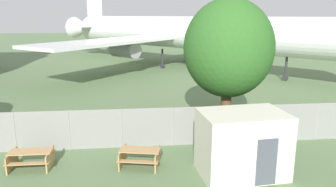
{
  "coord_description": "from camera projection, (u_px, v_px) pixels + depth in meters",
  "views": [
    {
      "loc": [
        0.68,
        -4.33,
        6.49
      ],
      "look_at": [
        2.62,
        14.17,
        2.0
      ],
      "focal_mm": 35.0,
      "sensor_mm": 36.0,
      "label": 1
    }
  ],
  "objects": [
    {
      "name": "perimeter_fence",
      "position": [
        122.0,
        128.0,
        16.21
      ],
      "size": [
        56.07,
        0.07,
        2.01
      ],
      "color": "gray",
      "rests_on": "ground"
    },
    {
      "name": "airplane",
      "position": [
        184.0,
        33.0,
        40.56
      ],
      "size": [
        35.11,
        37.79,
        12.17
      ],
      "rotation": [
        0.0,
        0.0,
        -0.83
      ],
      "color": "white",
      "rests_on": "ground"
    },
    {
      "name": "portable_cabin",
      "position": [
        242.0,
        144.0,
        13.42
      ],
      "size": [
        3.62,
        2.62,
        2.67
      ],
      "rotation": [
        0.0,
        0.0,
        0.1
      ],
      "color": "beige",
      "rests_on": "ground"
    },
    {
      "name": "picnic_bench_near_cabin",
      "position": [
        140.0,
        155.0,
        14.36
      ],
      "size": [
        2.01,
        1.73,
        0.76
      ],
      "rotation": [
        0.0,
        0.0,
        -0.21
      ],
      "color": "tan",
      "rests_on": "ground"
    },
    {
      "name": "picnic_bench_open_grass",
      "position": [
        31.0,
        157.0,
        14.19
      ],
      "size": [
        1.82,
        1.41,
        0.76
      ],
      "rotation": [
        0.0,
        0.0,
        -0.01
      ],
      "color": "tan",
      "rests_on": "ground"
    },
    {
      "name": "tree_left_of_cabin",
      "position": [
        228.0,
        49.0,
        17.84
      ],
      "size": [
        4.91,
        4.91,
        7.41
      ],
      "color": "brown",
      "rests_on": "ground"
    }
  ]
}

